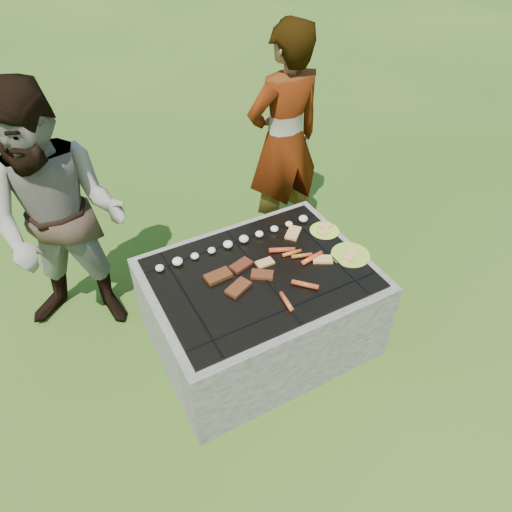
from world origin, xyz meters
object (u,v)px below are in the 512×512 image
at_px(plate_far, 325,231).
at_px(plate_near, 350,255).
at_px(cook, 284,142).
at_px(bystander, 61,223).
at_px(fire_pit, 260,310).

distance_m(plate_far, plate_near, 0.28).
relative_size(cook, bystander, 1.02).
distance_m(plate_far, bystander, 1.61).
bearing_deg(fire_pit, plate_far, 14.64).
bearing_deg(bystander, plate_far, 8.03).
relative_size(plate_far, cook, 0.13).
bearing_deg(fire_pit, cook, 52.31).
relative_size(plate_near, cook, 0.16).
distance_m(cook, bystander, 1.65).
distance_m(plate_near, bystander, 1.73).
bearing_deg(bystander, fire_pit, -8.63).
xyz_separation_m(fire_pit, cook, (0.70, 0.91, 0.57)).
bearing_deg(plate_far, cook, 79.38).
bearing_deg(bystander, cook, 35.72).
height_order(fire_pit, plate_far, plate_far).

